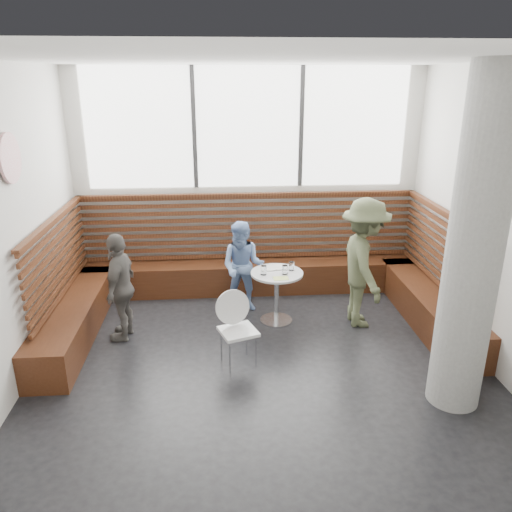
{
  "coord_description": "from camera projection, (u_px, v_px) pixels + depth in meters",
  "views": [
    {
      "loc": [
        -0.43,
        -4.67,
        3.05
      ],
      "look_at": [
        0.0,
        1.0,
        1.0
      ],
      "focal_mm": 35.0,
      "sensor_mm": 36.0,
      "label": 1
    }
  ],
  "objects": [
    {
      "name": "room",
      "position": [
        264.0,
        233.0,
        4.91
      ],
      "size": [
        5.0,
        5.0,
        3.2
      ],
      "color": "silver",
      "rests_on": "ground"
    },
    {
      "name": "booth",
      "position": [
        252.0,
        277.0,
        6.97
      ],
      "size": [
        5.0,
        2.5,
        1.44
      ],
      "color": "#3D1E0F",
      "rests_on": "ground"
    },
    {
      "name": "concrete_column",
      "position": [
        475.0,
        248.0,
        4.47
      ],
      "size": [
        0.5,
        0.5,
        3.2
      ],
      "primitive_type": "cylinder",
      "color": "gray",
      "rests_on": "ground"
    },
    {
      "name": "wall_art",
      "position": [
        10.0,
        158.0,
        4.87
      ],
      "size": [
        0.03,
        0.5,
        0.5
      ],
      "primitive_type": "cylinder",
      "rotation": [
        0.0,
        1.57,
        0.0
      ],
      "color": "white",
      "rests_on": "room"
    },
    {
      "name": "cafe_table",
      "position": [
        277.0,
        286.0,
        6.44
      ],
      "size": [
        0.67,
        0.67,
        0.69
      ],
      "color": "silver",
      "rests_on": "ground"
    },
    {
      "name": "cafe_chair",
      "position": [
        238.0,
        322.0,
        5.52
      ],
      "size": [
        0.4,
        0.39,
        0.83
      ],
      "rotation": [
        0.0,
        0.0,
        0.34
      ],
      "color": "white",
      "rests_on": "ground"
    },
    {
      "name": "adult_man",
      "position": [
        364.0,
        263.0,
        6.28
      ],
      "size": [
        0.62,
        1.08,
        1.67
      ],
      "primitive_type": "imported",
      "rotation": [
        0.0,
        0.0,
        1.57
      ],
      "color": "#525A3C",
      "rests_on": "ground"
    },
    {
      "name": "child_back",
      "position": [
        243.0,
        267.0,
        6.75
      ],
      "size": [
        0.72,
        0.63,
        1.25
      ],
      "primitive_type": "imported",
      "rotation": [
        0.0,
        0.0,
        -0.3
      ],
      "color": "#799AD2",
      "rests_on": "ground"
    },
    {
      "name": "child_left",
      "position": [
        121.0,
        287.0,
        5.99
      ],
      "size": [
        0.44,
        0.83,
        1.34
      ],
      "primitive_type": "imported",
      "rotation": [
        0.0,
        0.0,
        -1.72
      ],
      "color": "#605C57",
      "rests_on": "ground"
    },
    {
      "name": "plate_near",
      "position": [
        269.0,
        268.0,
        6.49
      ],
      "size": [
        0.21,
        0.21,
        0.01
      ],
      "primitive_type": "cylinder",
      "color": "white",
      "rests_on": "cafe_table"
    },
    {
      "name": "plate_far",
      "position": [
        278.0,
        267.0,
        6.52
      ],
      "size": [
        0.21,
        0.21,
        0.01
      ],
      "primitive_type": "cylinder",
      "color": "white",
      "rests_on": "cafe_table"
    },
    {
      "name": "glass_left",
      "position": [
        264.0,
        270.0,
        6.28
      ],
      "size": [
        0.08,
        0.08,
        0.12
      ],
      "primitive_type": "cylinder",
      "color": "white",
      "rests_on": "cafe_table"
    },
    {
      "name": "glass_mid",
      "position": [
        285.0,
        270.0,
        6.29
      ],
      "size": [
        0.07,
        0.07,
        0.12
      ],
      "primitive_type": "cylinder",
      "color": "white",
      "rests_on": "cafe_table"
    },
    {
      "name": "glass_right",
      "position": [
        291.0,
        266.0,
        6.43
      ],
      "size": [
        0.07,
        0.07,
        0.11
      ],
      "primitive_type": "cylinder",
      "color": "white",
      "rests_on": "cafe_table"
    },
    {
      "name": "menu_card",
      "position": [
        281.0,
        278.0,
        6.18
      ],
      "size": [
        0.2,
        0.14,
        0.0
      ],
      "primitive_type": "cube",
      "rotation": [
        0.0,
        0.0,
        0.06
      ],
      "color": "#A5C64C",
      "rests_on": "cafe_table"
    }
  ]
}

